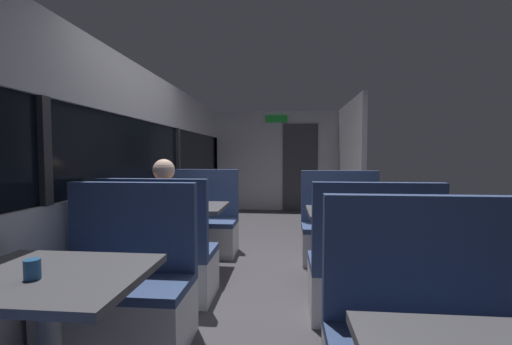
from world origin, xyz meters
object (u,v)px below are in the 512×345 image
object	(u,v)px
dining_table_near_window	(49,294)
coffee_cup_primary	(32,269)
dining_table_mid_window	(184,214)
dining_table_rear_aisle	(353,221)
bench_mid_window_facing_entry	(201,228)
bench_rear_aisle_facing_entry	(341,235)
bench_mid_window_facing_end	(161,263)
seated_passenger	(163,238)
bench_near_window_facing_entry	(123,296)
bench_rear_aisle_facing_end	(370,278)

from	to	relation	value
dining_table_near_window	coffee_cup_primary	world-z (taller)	coffee_cup_primary
dining_table_mid_window	dining_table_near_window	bearing A→B (deg)	-90.00
dining_table_rear_aisle	coffee_cup_primary	distance (m)	2.67
bench_mid_window_facing_entry	bench_rear_aisle_facing_entry	world-z (taller)	same
dining_table_near_window	bench_mid_window_facing_entry	bearing A→B (deg)	90.00
bench_mid_window_facing_end	dining_table_near_window	bearing A→B (deg)	-90.00
bench_mid_window_facing_entry	coffee_cup_primary	bearing A→B (deg)	-90.39
bench_rear_aisle_facing_entry	dining_table_near_window	bearing A→B (deg)	-124.62
dining_table_near_window	coffee_cup_primary	size ratio (longest dim) A/B	10.00
dining_table_mid_window	bench_rear_aisle_facing_entry	world-z (taller)	bench_rear_aisle_facing_entry
seated_passenger	coffee_cup_primary	size ratio (longest dim) A/B	14.00
dining_table_mid_window	bench_rear_aisle_facing_entry	bearing A→B (deg)	15.59
dining_table_rear_aisle	seated_passenger	distance (m)	1.84
bench_mid_window_facing_entry	bench_rear_aisle_facing_entry	bearing A→B (deg)	-6.38
bench_rear_aisle_facing_entry	seated_passenger	xyz separation A→B (m)	(-1.79, -1.13, 0.21)
bench_mid_window_facing_entry	bench_near_window_facing_entry	bearing A→B (deg)	-90.00
bench_rear_aisle_facing_end	seated_passenger	distance (m)	1.82
bench_mid_window_facing_entry	dining_table_rear_aisle	xyz separation A→B (m)	(1.79, -0.90, 0.31)
dining_table_near_window	bench_near_window_facing_entry	size ratio (longest dim) A/B	0.82
dining_table_near_window	bench_mid_window_facing_entry	size ratio (longest dim) A/B	0.82
bench_near_window_facing_entry	dining_table_mid_window	xyz separation A→B (m)	(0.00, 1.39, 0.31)
bench_near_window_facing_entry	bench_rear_aisle_facing_end	xyz separation A→B (m)	(1.79, 0.49, 0.00)
bench_mid_window_facing_entry	dining_table_mid_window	bearing A→B (deg)	-90.00
coffee_cup_primary	dining_table_near_window	bearing A→B (deg)	74.31
bench_mid_window_facing_entry	seated_passenger	distance (m)	1.34
bench_rear_aisle_facing_entry	coffee_cup_primary	world-z (taller)	bench_rear_aisle_facing_entry
dining_table_near_window	bench_rear_aisle_facing_end	world-z (taller)	bench_rear_aisle_facing_end
bench_mid_window_facing_entry	bench_rear_aisle_facing_end	distance (m)	2.40
bench_mid_window_facing_end	bench_rear_aisle_facing_end	distance (m)	1.80
bench_rear_aisle_facing_entry	seated_passenger	world-z (taller)	seated_passenger
bench_near_window_facing_entry	dining_table_rear_aisle	world-z (taller)	bench_near_window_facing_entry
dining_table_near_window	dining_table_rear_aisle	world-z (taller)	same
dining_table_near_window	coffee_cup_primary	distance (m)	0.16
dining_table_near_window	seated_passenger	size ratio (longest dim) A/B	0.71
seated_passenger	dining_table_near_window	bearing A→B (deg)	-90.00
bench_rear_aisle_facing_end	bench_mid_window_facing_end	bearing A→B (deg)	173.62
dining_table_mid_window	seated_passenger	size ratio (longest dim) A/B	0.71
bench_rear_aisle_facing_entry	bench_near_window_facing_entry	bearing A→B (deg)	-133.39
dining_table_near_window	seated_passenger	bearing A→B (deg)	90.00
bench_near_window_facing_entry	bench_mid_window_facing_end	bearing A→B (deg)	90.00
seated_passenger	bench_rear_aisle_facing_entry	bearing A→B (deg)	32.18
dining_table_mid_window	seated_passenger	xyz separation A→B (m)	(0.00, -0.63, -0.10)
dining_table_mid_window	bench_rear_aisle_facing_end	world-z (taller)	bench_rear_aisle_facing_end
bench_near_window_facing_entry	bench_mid_window_facing_entry	world-z (taller)	same
bench_near_window_facing_entry	seated_passenger	xyz separation A→B (m)	(0.00, 0.77, 0.21)
bench_near_window_facing_entry	bench_mid_window_facing_end	world-z (taller)	same
seated_passenger	coffee_cup_primary	world-z (taller)	seated_passenger
bench_rear_aisle_facing_end	seated_passenger	bearing A→B (deg)	171.35
bench_mid_window_facing_end	coffee_cup_primary	size ratio (longest dim) A/B	12.22
dining_table_rear_aisle	seated_passenger	size ratio (longest dim) A/B	0.71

